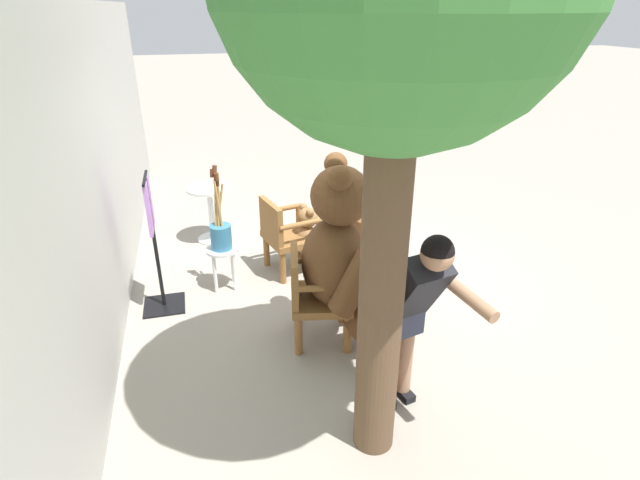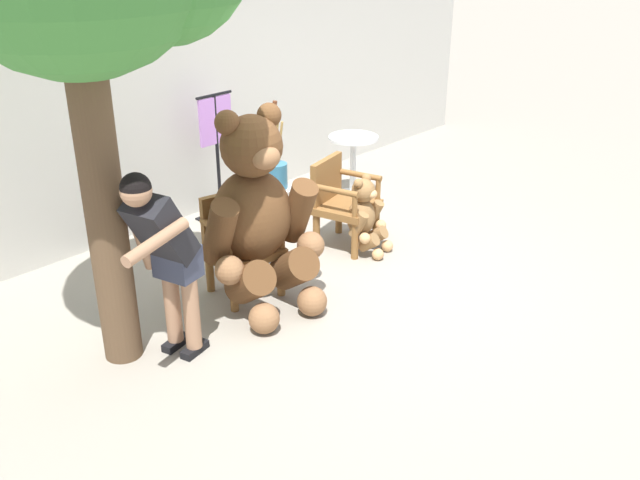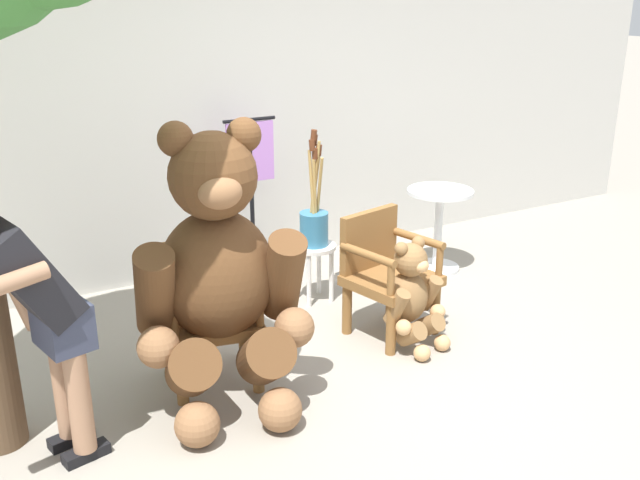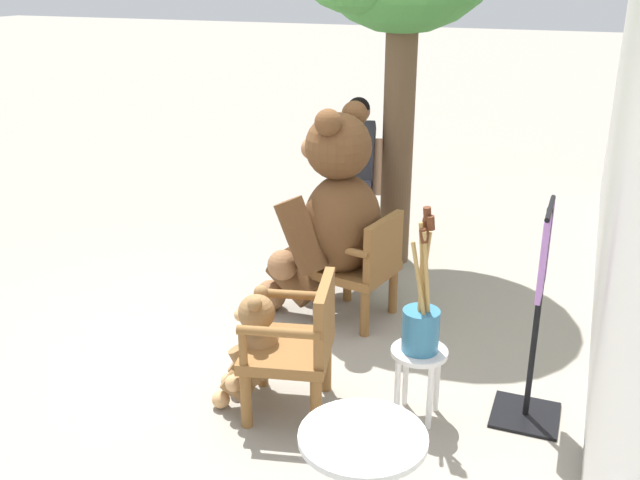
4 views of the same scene
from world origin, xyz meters
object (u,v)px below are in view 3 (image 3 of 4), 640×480
at_px(brush_bucket, 314,220).
at_px(clothing_display_stand, 252,197).
at_px(wooden_chair_right, 386,270).
at_px(teddy_bear_small, 412,295).
at_px(teddy_bear_large, 219,271).
at_px(person_visitor, 34,303).
at_px(round_side_table, 439,220).
at_px(white_stool, 314,257).
at_px(wooden_chair_left, 210,309).

xyz_separation_m(brush_bucket, clothing_display_stand, (-0.24, 0.63, 0.06)).
bearing_deg(wooden_chair_right, teddy_bear_small, -85.18).
relative_size(teddy_bear_large, person_visitor, 1.10).
bearing_deg(teddy_bear_large, brush_bucket, 40.42).
xyz_separation_m(person_visitor, brush_bucket, (2.16, 1.13, -0.25)).
bearing_deg(round_side_table, brush_bucket, -177.94).
bearing_deg(wooden_chair_right, round_side_table, 35.49).
bearing_deg(person_visitor, teddy_bear_large, 8.54).
bearing_deg(white_stool, wooden_chair_left, -147.56).
distance_m(brush_bucket, round_side_table, 1.26).
xyz_separation_m(teddy_bear_large, round_side_table, (2.39, 1.02, -0.37)).
bearing_deg(teddy_bear_small, wooden_chair_right, 94.82).
height_order(teddy_bear_large, round_side_table, teddy_bear_large).
relative_size(wooden_chair_right, teddy_bear_small, 1.12).
xyz_separation_m(teddy_bear_large, brush_bucket, (1.15, 0.98, -0.16)).
bearing_deg(teddy_bear_large, round_side_table, 23.17).
relative_size(wooden_chair_left, person_visitor, 0.57).
xyz_separation_m(wooden_chair_left, clothing_display_stand, (0.89, 1.34, 0.26)).
bearing_deg(brush_bucket, clothing_display_stand, 110.46).
bearing_deg(wooden_chair_left, teddy_bear_small, -11.95).
height_order(wooden_chair_left, clothing_display_stand, clothing_display_stand).
bearing_deg(white_stool, person_visitor, -152.31).
bearing_deg(white_stool, teddy_bear_large, -139.55).
distance_m(wooden_chair_right, brush_bucket, 0.76).
bearing_deg(person_visitor, brush_bucket, 27.68).
height_order(wooden_chair_right, clothing_display_stand, clothing_display_stand).
relative_size(wooden_chair_right, clothing_display_stand, 0.63).
relative_size(teddy_bear_large, teddy_bear_small, 2.17).
height_order(white_stool, clothing_display_stand, clothing_display_stand).
distance_m(teddy_bear_large, round_side_table, 2.63).
xyz_separation_m(white_stool, round_side_table, (1.24, 0.04, 0.09)).
distance_m(teddy_bear_large, white_stool, 1.58).
height_order(brush_bucket, round_side_table, brush_bucket).
xyz_separation_m(round_side_table, clothing_display_stand, (-1.48, 0.59, 0.27)).
xyz_separation_m(wooden_chair_right, white_stool, (-0.18, 0.71, -0.11)).
relative_size(wooden_chair_left, teddy_bear_small, 1.12).
distance_m(wooden_chair_right, white_stool, 0.74).
bearing_deg(person_visitor, clothing_display_stand, 42.51).
distance_m(white_stool, round_side_table, 1.25).
xyz_separation_m(teddy_bear_small, person_visitor, (-2.36, -0.14, 0.53)).
xyz_separation_m(white_stool, brush_bucket, (0.00, 0.00, 0.30)).
xyz_separation_m(teddy_bear_small, white_stool, (-0.21, 0.99, -0.02)).
relative_size(teddy_bear_large, round_side_table, 2.32).
xyz_separation_m(wooden_chair_right, clothing_display_stand, (-0.42, 1.34, 0.26)).
bearing_deg(teddy_bear_small, white_stool, 101.81).
height_order(teddy_bear_large, brush_bucket, teddy_bear_large).
height_order(wooden_chair_left, round_side_table, wooden_chair_left).
bearing_deg(clothing_display_stand, white_stool, -69.68).
distance_m(person_visitor, round_side_table, 3.63).
xyz_separation_m(person_visitor, clothing_display_stand, (1.92, 1.76, -0.18)).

